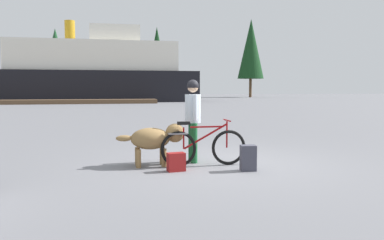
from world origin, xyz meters
name	(u,v)px	position (x,y,z in m)	size (l,w,h in m)	color
ground_plane	(220,164)	(0.00, 0.00, 0.00)	(160.00, 160.00, 0.00)	slate
bicycle	(203,147)	(-0.38, -0.15, 0.38)	(1.70, 0.44, 0.90)	black
person_cyclist	(193,113)	(-0.50, 0.28, 1.01)	(0.32, 0.53, 1.69)	#19592D
dog	(155,138)	(-1.29, 0.05, 0.54)	(1.33, 0.50, 0.82)	olive
backpack	(248,158)	(0.33, -0.74, 0.24)	(0.28, 0.20, 0.47)	#3F3F4C
handbag_pannier	(176,162)	(-0.97, -0.51, 0.17)	(0.32, 0.18, 0.34)	maroon
dock_pier	(61,102)	(-6.94, 30.92, 0.20)	(18.27, 2.22, 0.40)	brown
ferry_boat	(96,73)	(-3.83, 37.41, 3.16)	(22.25, 8.71, 8.94)	black
pine_tree_far_left	(56,53)	(-10.04, 51.20, 6.55)	(3.64, 3.64, 10.07)	#4C331E
pine_tree_center	(157,53)	(4.41, 48.96, 6.67)	(2.93, 2.93, 10.40)	#4C331E
pine_tree_far_right	(251,49)	(20.01, 51.89, 7.80)	(4.23, 4.23, 12.60)	#4C331E
pine_tree_mid_back	(157,60)	(5.08, 55.28, 6.08)	(4.19, 4.19, 9.24)	#4C331E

